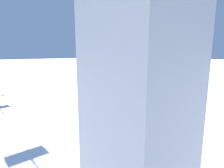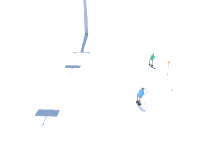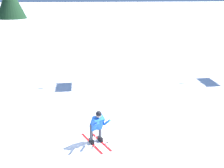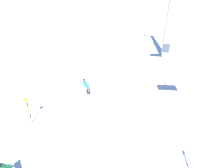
% 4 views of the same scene
% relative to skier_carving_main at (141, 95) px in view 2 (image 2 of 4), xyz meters
% --- Properties ---
extents(ground_plane, '(260.00, 260.00, 0.00)m').
position_rel_skier_carving_main_xyz_m(ground_plane, '(-0.29, 0.84, -0.80)').
color(ground_plane, white).
extents(skier_carving_main, '(1.19, 1.81, 1.53)m').
position_rel_skier_carving_main_xyz_m(skier_carving_main, '(0.00, 0.00, 0.00)').
color(skier_carving_main, red).
rests_on(skier_carving_main, ground_plane).
extents(lift_tower_far, '(0.65, 2.40, 11.02)m').
position_rel_skier_carving_main_xyz_m(lift_tower_far, '(22.26, 7.63, 3.85)').
color(lift_tower_far, gray).
rests_on(lift_tower_far, ground_plane).
extents(trail_marker_pole, '(0.07, 0.28, 2.17)m').
position_rel_skier_carving_main_xyz_m(trail_marker_pole, '(4.15, -2.81, 0.37)').
color(trail_marker_pole, orange).
rests_on(trail_marker_pole, ground_plane).
extents(skier_distant_uphill, '(1.47, 1.62, 1.53)m').
position_rel_skier_carving_main_xyz_m(skier_distant_uphill, '(8.31, -1.89, 0.00)').
color(skier_distant_uphill, yellow).
rests_on(skier_distant_uphill, ground_plane).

